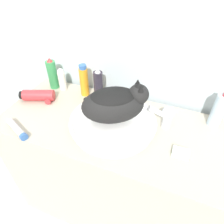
{
  "coord_description": "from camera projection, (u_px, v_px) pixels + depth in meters",
  "views": [
    {
      "loc": [
        0.22,
        -0.42,
        1.49
      ],
      "look_at": [
        -0.04,
        0.23,
        0.91
      ],
      "focal_mm": 32.0,
      "sensor_mm": 36.0,
      "label": 1
    }
  ],
  "objects": [
    {
      "name": "shampoo_bottle_tall",
      "position": [
        84.0,
        81.0,
        1.14
      ],
      "size": [
        0.05,
        0.05,
        0.19
      ],
      "color": "orange",
      "rests_on": "vanity_counter"
    },
    {
      "name": "hairspray_can_black",
      "position": [
        98.0,
        85.0,
        1.11
      ],
      "size": [
        0.05,
        0.05,
        0.19
      ],
      "color": "#28232D",
      "rests_on": "vanity_counter"
    },
    {
      "name": "soap_bar",
      "position": [
        181.0,
        153.0,
        0.84
      ],
      "size": [
        0.07,
        0.05,
        0.02
      ],
      "color": "silver",
      "rests_on": "vanity_counter"
    },
    {
      "name": "spray_bottle_trigger",
      "position": [
        52.0,
        74.0,
        1.2
      ],
      "size": [
        0.06,
        0.06,
        0.19
      ],
      "color": "#338C4C",
      "rests_on": "vanity_counter"
    },
    {
      "name": "hair_dryer",
      "position": [
        39.0,
        96.0,
        1.13
      ],
      "size": [
        0.2,
        0.13,
        0.06
      ],
      "rotation": [
        0.0,
        0.0,
        3.51
      ],
      "color": "#C63338",
      "rests_on": "vanity_counter"
    },
    {
      "name": "sink_basin",
      "position": [
        113.0,
        122.0,
        0.97
      ],
      "size": [
        0.42,
        0.42,
        0.05
      ],
      "color": "white",
      "rests_on": "vanity_counter"
    },
    {
      "name": "faucet",
      "position": [
        166.0,
        115.0,
        0.93
      ],
      "size": [
        0.13,
        0.08,
        0.13
      ],
      "rotation": [
        0.0,
        0.0,
        -2.79
      ],
      "color": "silver",
      "rests_on": "vanity_counter"
    },
    {
      "name": "deodorant_stick",
      "position": [
        62.0,
        79.0,
        1.19
      ],
      "size": [
        0.04,
        0.04,
        0.14
      ],
      "color": "white",
      "rests_on": "vanity_counter"
    },
    {
      "name": "vanity_counter",
      "position": [
        119.0,
        174.0,
        1.24
      ],
      "size": [
        1.25,
        0.51,
        0.81
      ],
      "color": "#B2A893",
      "rests_on": "ground_plane"
    },
    {
      "name": "wall_back",
      "position": [
        145.0,
        26.0,
        0.95
      ],
      "size": [
        8.0,
        0.05,
        2.4
      ],
      "color": "silver",
      "rests_on": "ground_plane"
    },
    {
      "name": "cat",
      "position": [
        115.0,
        103.0,
        0.9
      ],
      "size": [
        0.36,
        0.3,
        0.19
      ],
      "rotation": [
        0.0,
        0.0,
        0.55
      ],
      "color": "black",
      "rests_on": "sink_basin"
    },
    {
      "name": "cream_tube",
      "position": [
        17.0,
        129.0,
        0.94
      ],
      "size": [
        0.16,
        0.1,
        0.04
      ],
      "rotation": [
        0.0,
        0.0,
        -0.41
      ],
      "color": "silver",
      "rests_on": "vanity_counter"
    },
    {
      "name": "soap_pump_bottle",
      "position": [
        218.0,
        111.0,
        0.94
      ],
      "size": [
        0.06,
        0.06,
        0.21
      ],
      "color": "silver",
      "rests_on": "vanity_counter"
    }
  ]
}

